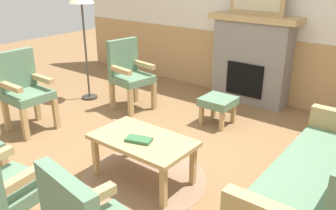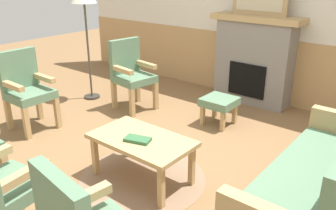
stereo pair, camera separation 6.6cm
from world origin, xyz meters
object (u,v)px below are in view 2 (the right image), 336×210
at_px(coffee_table, 142,143).
at_px(armchair_by_window_left, 131,72).
at_px(footstool, 219,104).
at_px(fireplace, 254,59).
at_px(couch, 318,185).
at_px(armchair_near_fireplace, 26,87).
at_px(book_on_table, 138,139).
at_px(floor_lamp_by_chairs, 84,1).

relative_size(coffee_table, armchair_by_window_left, 0.98).
xyz_separation_m(coffee_table, footstool, (-0.10, 1.55, -0.10)).
height_order(fireplace, couch, fireplace).
height_order(coffee_table, armchair_near_fireplace, armchair_near_fireplace).
bearing_deg(couch, fireplace, 126.17).
distance_m(fireplace, book_on_table, 2.66).
bearing_deg(armchair_by_window_left, couch, -18.16).
distance_m(footstool, floor_lamp_by_chairs, 2.40).
distance_m(couch, armchair_by_window_left, 3.03).
height_order(couch, coffee_table, couch).
height_order(coffee_table, book_on_table, book_on_table).
relative_size(book_on_table, armchair_near_fireplace, 0.24).
bearing_deg(armchair_by_window_left, fireplace, 46.86).
bearing_deg(armchair_by_window_left, coffee_table, -42.58).
relative_size(coffee_table, armchair_near_fireplace, 0.98).
relative_size(fireplace, armchair_near_fireplace, 1.33).
xyz_separation_m(coffee_table, floor_lamp_by_chairs, (-2.15, 1.16, 1.06)).
relative_size(coffee_table, floor_lamp_by_chairs, 0.57).
distance_m(couch, book_on_table, 1.53).
bearing_deg(armchair_by_window_left, armchair_near_fireplace, -112.43).
height_order(couch, book_on_table, couch).
relative_size(armchair_near_fireplace, floor_lamp_by_chairs, 0.58).
bearing_deg(couch, footstool, 142.37).
relative_size(book_on_table, floor_lamp_by_chairs, 0.14).
height_order(couch, armchair_by_window_left, same).
bearing_deg(fireplace, footstool, -86.88).
distance_m(fireplace, footstool, 1.09).
xyz_separation_m(footstool, armchair_near_fireplace, (-1.81, -1.57, 0.25)).
bearing_deg(couch, coffee_table, -167.72).
height_order(coffee_table, floor_lamp_by_chairs, floor_lamp_by_chairs).
height_order(coffee_table, armchair_by_window_left, armchair_by_window_left).
bearing_deg(footstool, couch, -37.63).
xyz_separation_m(book_on_table, floor_lamp_by_chairs, (-2.17, 1.23, 1.00)).
bearing_deg(book_on_table, fireplace, 93.64).
xyz_separation_m(fireplace, floor_lamp_by_chairs, (-2.00, -1.41, 0.80)).
distance_m(couch, floor_lamp_by_chairs, 3.89).
bearing_deg(armchair_near_fireplace, floor_lamp_by_chairs, 101.66).
height_order(fireplace, footstool, fireplace).
bearing_deg(armchair_by_window_left, floor_lamp_by_chairs, -172.39).
height_order(book_on_table, armchair_by_window_left, armchair_by_window_left).
bearing_deg(coffee_table, footstool, 93.56).
xyz_separation_m(book_on_table, footstool, (-0.11, 1.62, -0.17)).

